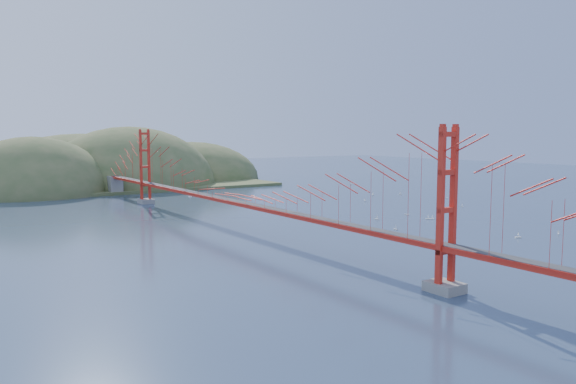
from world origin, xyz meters
TOP-DOWN VIEW (x-y plane):
  - ground at (0.00, 0.00)m, footprint 320.00×320.00m
  - bridge at (0.00, 0.18)m, footprint 2.20×94.40m
  - far_headlands at (2.21, 68.52)m, footprint 84.00×58.00m
  - sailboat_8 at (30.61, 12.70)m, footprint 0.61×0.61m
  - sailboat_13 at (28.04, -21.87)m, footprint 0.52×0.52m
  - sailboat_3 at (18.15, 27.09)m, footprint 0.56×0.47m
  - sailboat_9 at (42.80, 16.79)m, footprint 0.49×0.57m
  - sailboat_12 at (9.59, 34.61)m, footprint 0.65×0.63m
  - sailboat_4 at (38.42, -0.50)m, footprint 0.44×0.50m
  - sailboat_11 at (45.17, 8.13)m, footprint 0.54×0.54m
  - sailboat_1 at (24.51, -6.34)m, footprint 0.64×0.64m
  - sailboat_17 at (49.10, 37.91)m, footprint 0.51×0.46m
  - sailboat_14 at (18.83, -2.86)m, footprint 0.50×0.62m
  - sailboat_0 at (15.39, -9.69)m, footprint 0.47×0.54m
  - sailboat_16 at (25.16, -1.99)m, footprint 0.64×0.64m
  - sailboat_15 at (34.14, 36.79)m, footprint 0.50×0.50m
  - sailboat_6 at (22.57, -20.62)m, footprint 0.69×0.69m
  - sailboat_extra_0 at (38.17, 19.03)m, footprint 0.60×0.62m
  - sailboat_extra_1 at (24.94, -6.64)m, footprint 0.59×0.59m

SIDE VIEW (x-z plane):
  - ground at x=0.00m, z-range 0.00..0.00m
  - far_headlands at x=2.21m, z-range -12.50..12.50m
  - sailboat_13 at x=28.04m, z-range -0.15..0.42m
  - sailboat_15 at x=34.14m, z-range -0.15..0.42m
  - sailboat_4 at x=38.42m, z-range -0.15..0.42m
  - sailboat_17 at x=49.10m, z-range -0.15..0.42m
  - sailboat_11 at x=45.17m, z-range -0.15..0.42m
  - sailboat_0 at x=15.39m, z-range -0.17..0.45m
  - sailboat_extra_1 at x=24.94m, z-range -0.17..0.46m
  - sailboat_8 at x=30.61m, z-range -0.18..0.47m
  - sailboat_3 at x=18.15m, z-range -0.18..0.47m
  - sailboat_9 at x=42.80m, z-range -0.18..0.48m
  - sailboat_16 at x=25.16m, z-range -0.19..0.49m
  - sailboat_1 at x=24.51m, z-range -0.19..0.50m
  - sailboat_extra_0 at x=38.17m, z-range -0.20..0.50m
  - sailboat_14 at x=18.83m, z-range -0.21..0.52m
  - sailboat_12 at x=9.59m, z-range -0.21..0.52m
  - sailboat_6 at x=22.57m, z-range -0.21..0.53m
  - bridge at x=0.00m, z-range 1.01..13.01m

